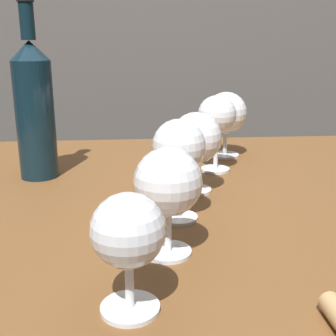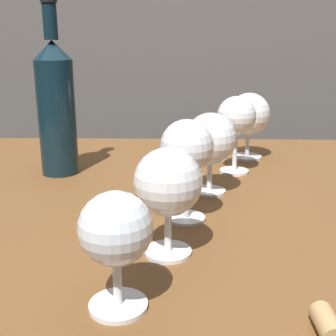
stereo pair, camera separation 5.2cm
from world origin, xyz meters
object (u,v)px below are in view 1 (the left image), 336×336
object	(u,v)px
wine_glass_port	(128,235)
wine_glass_white	(226,113)
wine_glass_pinot	(179,149)
wine_bottle	(34,108)
wine_glass_amber	(217,116)
wine_glass_merlot	(168,184)
wine_glass_cabernet	(196,139)

from	to	relation	value
wine_glass_port	wine_glass_white	world-z (taller)	wine_glass_white
wine_glass_port	wine_glass_pinot	bearing A→B (deg)	72.31
wine_glass_pinot	wine_glass_white	distance (m)	0.38
wine_glass_white	wine_bottle	size ratio (longest dim) A/B	0.44
wine_glass_amber	wine_bottle	xyz separation A→B (m)	(-0.34, -0.01, 0.02)
wine_glass_white	wine_glass_merlot	bearing A→B (deg)	-109.84
wine_glass_cabernet	wine_glass_white	bearing A→B (deg)	66.72
wine_glass_merlot	wine_glass_pinot	size ratio (longest dim) A/B	0.90
wine_glass_merlot	wine_glass_amber	xyz separation A→B (m)	(0.12, 0.35, 0.02)
wine_glass_port	wine_glass_merlot	size ratio (longest dim) A/B	0.90
wine_glass_amber	wine_glass_white	bearing A→B (deg)	69.34
wine_glass_cabernet	wine_glass_amber	bearing A→B (deg)	64.42
wine_glass_merlot	wine_glass_white	world-z (taller)	wine_glass_white
wine_glass_merlot	wine_glass_cabernet	size ratio (longest dim) A/B	0.97
wine_glass_amber	wine_bottle	bearing A→B (deg)	-178.17
wine_glass_white	wine_bottle	world-z (taller)	wine_bottle
wine_glass_merlot	wine_glass_amber	bearing A→B (deg)	70.42
wine_glass_amber	wine_glass_white	distance (m)	0.12
wine_glass_cabernet	wine_glass_merlot	bearing A→B (deg)	-106.19
wine_glass_cabernet	wine_glass_amber	xyz separation A→B (m)	(0.06, 0.12, 0.02)
wine_glass_port	wine_glass_pinot	distance (m)	0.23
wine_glass_merlot	wine_glass_pinot	bearing A→B (deg)	77.26
wine_glass_port	wine_glass_amber	world-z (taller)	wine_glass_amber
wine_glass_port	wine_glass_white	distance (m)	0.61
wine_glass_pinot	wine_glass_port	bearing A→B (deg)	-107.69
wine_glass_port	wine_glass_merlot	distance (m)	0.13
wine_glass_amber	wine_glass_merlot	bearing A→B (deg)	-109.58
wine_glass_port	wine_glass_white	bearing A→B (deg)	69.71
wine_glass_pinot	wine_bottle	distance (m)	0.34
wine_glass_port	wine_glass_amber	bearing A→B (deg)	69.80
wine_glass_pinot	wine_glass_cabernet	xyz separation A→B (m)	(0.04, 0.12, -0.01)
wine_glass_cabernet	wine_glass_pinot	bearing A→B (deg)	-109.15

